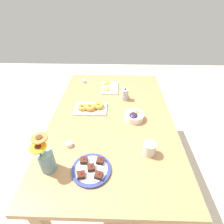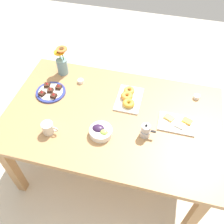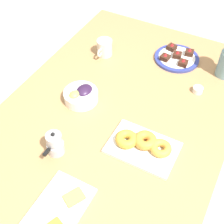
{
  "view_description": "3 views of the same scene",
  "coord_description": "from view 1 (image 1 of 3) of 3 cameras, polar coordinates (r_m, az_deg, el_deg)",
  "views": [
    {
      "loc": [
        -1.16,
        -0.03,
        1.65
      ],
      "look_at": [
        0.0,
        0.0,
        0.78
      ],
      "focal_mm": 28.0,
      "sensor_mm": 36.0,
      "label": 1
    },
    {
      "loc": [
        0.29,
        -1.15,
        2.16
      ],
      "look_at": [
        0.0,
        0.0,
        0.78
      ],
      "focal_mm": 40.0,
      "sensor_mm": 36.0,
      "label": 2
    },
    {
      "loc": [
        0.81,
        0.43,
        1.79
      ],
      "look_at": [
        0.0,
        0.0,
        0.78
      ],
      "focal_mm": 50.0,
      "sensor_mm": 36.0,
      "label": 3
    }
  ],
  "objects": [
    {
      "name": "croissant_platter",
      "position": [
        1.54,
        -6.85,
        1.45
      ],
      "size": [
        0.19,
        0.28,
        0.05
      ],
      "color": "white",
      "rests_on": "dining_table"
    },
    {
      "name": "jam_cup_honey",
      "position": [
        1.25,
        -13.84,
        -10.14
      ],
      "size": [
        0.05,
        0.05,
        0.03
      ],
      "color": "white",
      "rests_on": "dining_table"
    },
    {
      "name": "flower_vase",
      "position": [
        1.11,
        -20.71,
        -14.21
      ],
      "size": [
        0.12,
        0.11,
        0.25
      ],
      "color": "#6B939E",
      "rests_on": "dining_table"
    },
    {
      "name": "ground_plane",
      "position": [
        2.02,
        -0.0,
        -18.0
      ],
      "size": [
        6.0,
        6.0,
        0.0
      ],
      "primitive_type": "plane",
      "color": "beige"
    },
    {
      "name": "grape_bowl",
      "position": [
        1.44,
        7.21,
        -1.29
      ],
      "size": [
        0.16,
        0.16,
        0.07
      ],
      "color": "white",
      "rests_on": "dining_table"
    },
    {
      "name": "dessert_plate",
      "position": [
        1.1,
        -6.77,
        -18.07
      ],
      "size": [
        0.24,
        0.24,
        0.05
      ],
      "color": "navy",
      "rests_on": "dining_table"
    },
    {
      "name": "coffee_mug",
      "position": [
        1.18,
        12.12,
        -11.48
      ],
      "size": [
        0.12,
        0.08,
        0.09
      ],
      "color": "beige",
      "rests_on": "dining_table"
    },
    {
      "name": "moka_pot",
      "position": [
        1.67,
        4.24,
        5.68
      ],
      "size": [
        0.11,
        0.07,
        0.12
      ],
      "color": "#B7B7BC",
      "rests_on": "dining_table"
    },
    {
      "name": "dining_table",
      "position": [
        1.53,
        -0.0,
        -3.76
      ],
      "size": [
        1.6,
        1.0,
        0.74
      ],
      "color": "#A87A4C",
      "rests_on": "ground_plane"
    },
    {
      "name": "jam_cup_berry",
      "position": [
        2.01,
        -9.33,
        9.94
      ],
      "size": [
        0.05,
        0.05,
        0.03
      ],
      "color": "white",
      "rests_on": "dining_table"
    },
    {
      "name": "cheese_platter",
      "position": [
        1.87,
        -0.8,
        8.05
      ],
      "size": [
        0.26,
        0.17,
        0.03
      ],
      "color": "white",
      "rests_on": "dining_table"
    }
  ]
}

